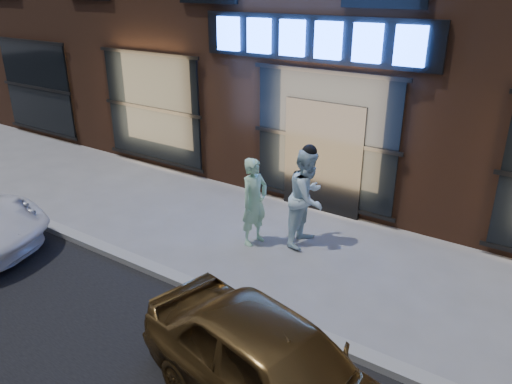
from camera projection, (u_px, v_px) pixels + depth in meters
ground at (207, 294)px, 8.01m from camera, size 90.00×90.00×0.00m
curb at (207, 291)px, 7.99m from camera, size 60.00×0.25×0.12m
man_bowtie at (254, 202)px, 9.30m from camera, size 0.50×0.68×1.70m
man_cap at (307, 197)px, 9.27m from camera, size 0.76×0.95×1.88m
gold_sedan at (275, 370)px, 5.58m from camera, size 3.91×2.23×1.26m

